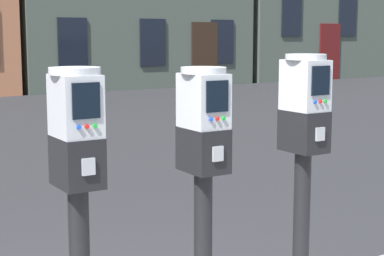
# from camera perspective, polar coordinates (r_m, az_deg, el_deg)

# --- Properties ---
(parking_meter_near_kerb) EXTENTS (0.22, 0.25, 1.43)m
(parking_meter_near_kerb) POSITION_cam_1_polar(r_m,az_deg,el_deg) (2.75, -10.25, -3.92)
(parking_meter_near_kerb) COLOR black
(parking_meter_near_kerb) RESTS_ON sidewalk_slab
(parking_meter_twin_adjacent) EXTENTS (0.22, 0.25, 1.42)m
(parking_meter_twin_adjacent) POSITION_cam_1_polar(r_m,az_deg,el_deg) (3.05, 1.03, -2.79)
(parking_meter_twin_adjacent) COLOR black
(parking_meter_twin_adjacent) RESTS_ON sidewalk_slab
(parking_meter_end_of_row) EXTENTS (0.22, 0.25, 1.47)m
(parking_meter_end_of_row) POSITION_cam_1_polar(r_m,az_deg,el_deg) (3.44, 10.00, -1.04)
(parking_meter_end_of_row) COLOR black
(parking_meter_end_of_row) RESTS_ON sidewalk_slab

